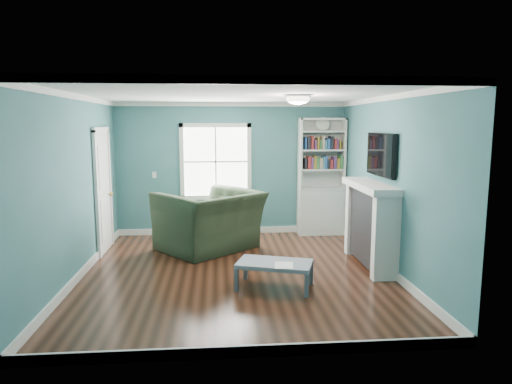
{
  "coord_description": "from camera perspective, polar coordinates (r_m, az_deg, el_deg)",
  "views": [
    {
      "loc": [
        -0.26,
        -6.5,
        2.18
      ],
      "look_at": [
        0.32,
        0.4,
        1.15
      ],
      "focal_mm": 32.0,
      "sensor_mm": 36.0,
      "label": 1
    }
  ],
  "objects": [
    {
      "name": "coffee_table",
      "position": [
        6.18,
        2.33,
        -9.14
      ],
      "size": [
        1.1,
        0.81,
        0.36
      ],
      "rotation": [
        0.0,
        0.0,
        -0.32
      ],
      "color": "#494E58",
      "rests_on": "ground"
    },
    {
      "name": "light_switch",
      "position": [
        9.13,
        -12.59,
        2.11
      ],
      "size": [
        0.08,
        0.01,
        0.12
      ],
      "primitive_type": "cube",
      "color": "white",
      "rests_on": "room_walls"
    },
    {
      "name": "room_walls",
      "position": [
        6.54,
        -2.5,
        3.21
      ],
      "size": [
        5.0,
        5.0,
        5.0
      ],
      "color": "#316967",
      "rests_on": "ground"
    },
    {
      "name": "floor",
      "position": [
        6.87,
        -2.41,
        -10.05
      ],
      "size": [
        5.0,
        5.0,
        0.0
      ],
      "primitive_type": "plane",
      "color": "black",
      "rests_on": "ground"
    },
    {
      "name": "ceiling_fixture",
      "position": [
        6.72,
        5.26,
        11.58
      ],
      "size": [
        0.38,
        0.38,
        0.15
      ],
      "color": "white",
      "rests_on": "room_walls"
    },
    {
      "name": "tv",
      "position": [
        7.16,
        15.37,
        4.52
      ],
      "size": [
        0.06,
        1.1,
        0.65
      ],
      "primitive_type": "cube",
      "color": "black",
      "rests_on": "fireplace"
    },
    {
      "name": "window",
      "position": [
        9.02,
        -5.05,
        3.8
      ],
      "size": [
        1.4,
        0.06,
        1.5
      ],
      "color": "white",
      "rests_on": "room_walls"
    },
    {
      "name": "door",
      "position": [
        8.22,
        -18.57,
        0.29
      ],
      "size": [
        0.12,
        0.98,
        2.17
      ],
      "color": "silver",
      "rests_on": "ground"
    },
    {
      "name": "paper_sheet",
      "position": [
        6.03,
        3.51,
        -9.13
      ],
      "size": [
        0.28,
        0.33,
        0.0
      ],
      "primitive_type": "cube",
      "rotation": [
        0.0,
        0.0,
        -0.14
      ],
      "color": "white",
      "rests_on": "coffee_table"
    },
    {
      "name": "recliner",
      "position": [
        7.96,
        -5.84,
        -2.37
      ],
      "size": [
        1.87,
        1.8,
        1.38
      ],
      "primitive_type": "imported",
      "rotation": [
        0.0,
        0.0,
        -2.44
      ],
      "color": "black",
      "rests_on": "ground"
    },
    {
      "name": "fireplace",
      "position": [
        7.27,
        14.13,
        -4.06
      ],
      "size": [
        0.44,
        1.58,
        1.3
      ],
      "color": "black",
      "rests_on": "ground"
    },
    {
      "name": "bookshelf",
      "position": [
        9.12,
        8.1,
        0.47
      ],
      "size": [
        0.9,
        0.35,
        2.31
      ],
      "color": "silver",
      "rests_on": "ground"
    },
    {
      "name": "trim",
      "position": [
        6.58,
        -2.48,
        0.22
      ],
      "size": [
        4.5,
        5.0,
        2.6
      ],
      "color": "white",
      "rests_on": "ground"
    }
  ]
}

